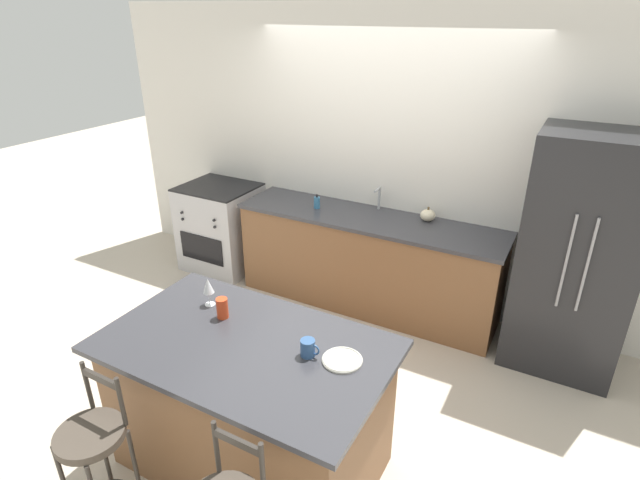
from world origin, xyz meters
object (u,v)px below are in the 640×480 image
Objects in this scene: refrigerator at (577,256)px; pumpkin_decoration at (428,215)px; wine_glass at (208,286)px; oven_range at (222,227)px; coffee_mug at (308,348)px; soap_bottle at (317,202)px; bar_stool_near at (96,451)px; dinner_plate at (342,360)px; tumbler_cup at (222,308)px.

pumpkin_decoration is at bearing 170.88° from refrigerator.
wine_glass is 2.17m from pumpkin_decoration.
wine_glass is (-2.01, -1.83, 0.11)m from refrigerator.
coffee_mug is at bearing -41.38° from oven_range.
soap_bottle is at bearing -168.55° from pumpkin_decoration.
bar_stool_near is at bearing -89.12° from wine_glass.
bar_stool_near is 2.82m from soap_bottle.
bar_stool_near is at bearing -125.59° from refrigerator.
coffee_mug is (-1.21, -1.97, 0.03)m from refrigerator.
wine_glass is at bearing -111.32° from pumpkin_decoration.
refrigerator is at bearing 62.05° from dinner_plate.
refrigerator is at bearing 0.11° from oven_range.
pumpkin_decoration is 1.04m from soap_bottle.
wine_glass is 1.39× the size of soap_bottle.
refrigerator is 8.56× the size of dinner_plate.
soap_bottle reaches higher than oven_range.
refrigerator reaches higher than wine_glass.
oven_range is 2.52m from tumbler_cup.
oven_range is 3.12m from dinner_plate.
pumpkin_decoration is at bearing 73.37° from tumbler_cup.
wine_glass reaches higher than dinner_plate.
oven_range is 3.01m from coffee_mug.
pumpkin_decoration is (0.63, 2.10, -0.02)m from tumbler_cup.
refrigerator reaches higher than coffee_mug.
refrigerator is at bearing -9.12° from pumpkin_decoration.
refrigerator is 2.72m from wine_glass.
oven_range is 7.02× the size of pumpkin_decoration.
soap_bottle is (-2.24, -0.01, 0.03)m from refrigerator.
coffee_mug is 0.84× the size of soap_bottle.
dinner_plate is 2.27m from soap_bottle.
tumbler_cup is 1.93m from soap_bottle.
soap_bottle is at bearing 122.44° from dinner_plate.
tumbler_cup is (-0.83, 0.03, 0.06)m from dinner_plate.
oven_range is at bearing 129.94° from tumbler_cup.
bar_stool_near is 7.62× the size of pumpkin_decoration.
coffee_mug is 0.86× the size of pumpkin_decoration.
coffee_mug is at bearing 46.05° from bar_stool_near.
wine_glass reaches higher than oven_range.
refrigerator is 2.65m from tumbler_cup.
wine_glass is at bearing -52.02° from oven_range.
soap_bottle reaches higher than bar_stool_near.
refrigerator is at bearing 54.41° from bar_stool_near.
oven_range is at bearing -174.76° from pumpkin_decoration.
soap_bottle is (-1.03, 1.96, 0.00)m from coffee_mug.
pumpkin_decoration is (0.79, 2.02, -0.09)m from wine_glass.
tumbler_cup is 0.96× the size of soap_bottle.
pumpkin_decoration reaches higher than dinner_plate.
soap_bottle is (-0.24, 2.78, 0.40)m from bar_stool_near.
oven_range is at bearing 179.87° from soap_bottle.
soap_bottle is (1.20, -0.00, 0.50)m from oven_range.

